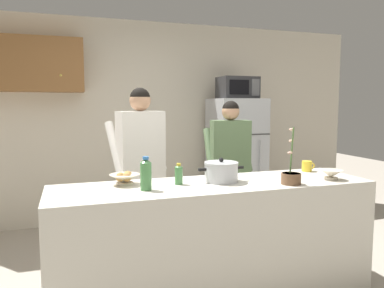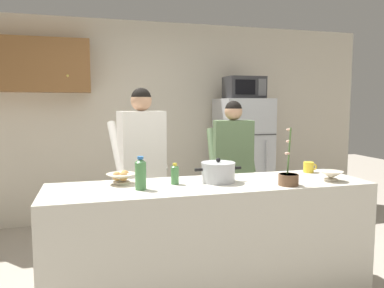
{
  "view_description": "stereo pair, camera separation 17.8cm",
  "coord_description": "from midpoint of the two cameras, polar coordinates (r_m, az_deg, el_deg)",
  "views": [
    {
      "loc": [
        -1.06,
        -2.63,
        1.52
      ],
      "look_at": [
        0.0,
        0.55,
        1.17
      ],
      "focal_mm": 34.84,
      "sensor_mm": 36.0,
      "label": 1
    },
    {
      "loc": [
        -0.89,
        -2.68,
        1.52
      ],
      "look_at": [
        0.0,
        0.55,
        1.17
      ],
      "focal_mm": 34.84,
      "sensor_mm": 36.0,
      "label": 2
    }
  ],
  "objects": [
    {
      "name": "back_wall_unit",
      "position": [
        4.98,
        -9.83,
        4.49
      ],
      "size": [
        6.0,
        0.48,
        2.6
      ],
      "color": "beige",
      "rests_on": "ground"
    },
    {
      "name": "kitchen_island",
      "position": [
        3.02,
        1.66,
        -14.61
      ],
      "size": [
        2.48,
        0.68,
        0.92
      ],
      "primitive_type": "cube",
      "color": "silver",
      "rests_on": "ground"
    },
    {
      "name": "refrigerator",
      "position": [
        4.99,
        5.72,
        -2.32
      ],
      "size": [
        0.64,
        0.68,
        1.6
      ],
      "color": "#B7BABF",
      "rests_on": "ground"
    },
    {
      "name": "microwave",
      "position": [
        4.92,
        5.94,
        8.55
      ],
      "size": [
        0.48,
        0.37,
        0.28
      ],
      "color": "#2D2D30",
      "rests_on": "refrigerator"
    },
    {
      "name": "person_near_pot",
      "position": [
        3.56,
        -9.32,
        -1.64
      ],
      "size": [
        0.58,
        0.5,
        1.68
      ],
      "color": "#33384C",
      "rests_on": "ground"
    },
    {
      "name": "person_by_sink",
      "position": [
        3.92,
        4.53,
        -2.16
      ],
      "size": [
        0.53,
        0.46,
        1.57
      ],
      "color": "black",
      "rests_on": "ground"
    },
    {
      "name": "cooking_pot",
      "position": [
        2.93,
        2.76,
        -4.28
      ],
      "size": [
        0.38,
        0.27,
        0.19
      ],
      "color": "silver",
      "rests_on": "kitchen_island"
    },
    {
      "name": "coffee_mug",
      "position": [
        3.52,
        15.84,
        -3.29
      ],
      "size": [
        0.13,
        0.09,
        0.1
      ],
      "color": "yellow",
      "rests_on": "kitchen_island"
    },
    {
      "name": "bread_bowl",
      "position": [
        2.89,
        -12.01,
        -5.15
      ],
      "size": [
        0.23,
        0.23,
        0.1
      ],
      "color": "beige",
      "rests_on": "kitchen_island"
    },
    {
      "name": "empty_bowl",
      "position": [
        3.19,
        19.03,
        -4.36
      ],
      "size": [
        0.19,
        0.19,
        0.08
      ],
      "color": "beige",
      "rests_on": "kitchen_island"
    },
    {
      "name": "bottle_near_edge",
      "position": [
        2.67,
        -8.98,
        -4.56
      ],
      "size": [
        0.08,
        0.08,
        0.24
      ],
      "color": "#4C8C4C",
      "rests_on": "kitchen_island"
    },
    {
      "name": "bottle_mid_counter",
      "position": [
        2.84,
        -3.85,
        -4.62
      ],
      "size": [
        0.06,
        0.06,
        0.16
      ],
      "color": "#4C8C4C",
      "rests_on": "kitchen_island"
    },
    {
      "name": "potted_orchid",
      "position": [
        2.92,
        13.24,
        -4.85
      ],
      "size": [
        0.15,
        0.15,
        0.44
      ],
      "color": "brown",
      "rests_on": "kitchen_island"
    }
  ]
}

